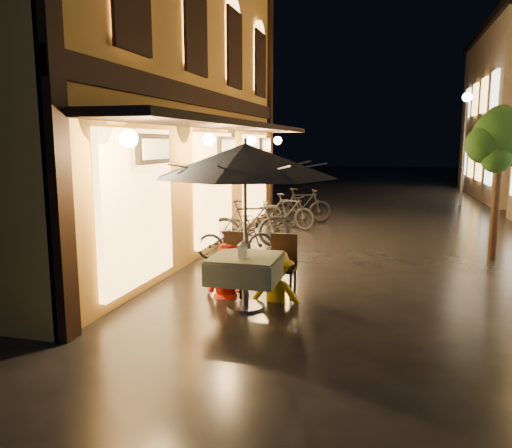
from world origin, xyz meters
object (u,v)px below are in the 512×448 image
(person_orange, at_px, (226,244))
(person_yellow, at_px, (277,252))
(patio_umbrella, at_px, (245,160))
(table_lantern, at_px, (243,248))
(bicycle_0, at_px, (235,239))
(cafe_table, at_px, (245,269))

(person_orange, bearing_deg, person_yellow, -169.31)
(patio_umbrella, distance_m, table_lantern, 1.24)
(person_orange, xyz_separation_m, bicycle_0, (-0.58, 2.40, -0.40))
(person_orange, height_order, person_yellow, person_orange)
(patio_umbrella, xyz_separation_m, bicycle_0, (-1.06, 2.94, -1.73))
(patio_umbrella, height_order, person_yellow, patio_umbrella)
(table_lantern, height_order, person_orange, person_orange)
(table_lantern, bearing_deg, bicycle_0, 109.07)
(bicycle_0, bearing_deg, table_lantern, 177.49)
(person_orange, bearing_deg, bicycle_0, -62.77)
(table_lantern, distance_m, person_orange, 0.83)
(table_lantern, relative_size, person_orange, 0.15)
(person_yellow, bearing_deg, table_lantern, 62.87)
(table_lantern, bearing_deg, person_yellow, 60.61)
(person_orange, bearing_deg, patio_umbrella, 144.90)
(cafe_table, relative_size, patio_umbrella, 0.38)
(patio_umbrella, bearing_deg, bicycle_0, 109.86)
(table_lantern, xyz_separation_m, person_orange, (-0.48, 0.68, -0.10))
(patio_umbrella, relative_size, person_yellow, 1.75)
(cafe_table, bearing_deg, person_yellow, 54.57)
(patio_umbrella, xyz_separation_m, person_yellow, (0.36, 0.50, -1.40))
(patio_umbrella, bearing_deg, table_lantern, -90.00)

